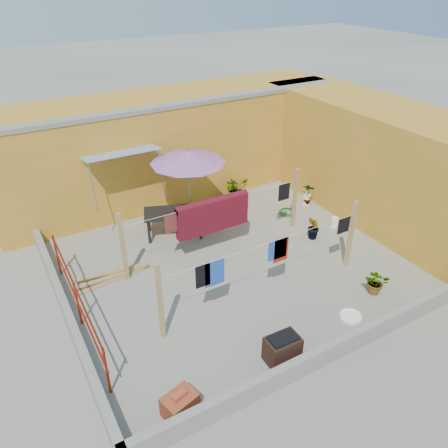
{
  "coord_description": "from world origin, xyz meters",
  "views": [
    {
      "loc": [
        -4.68,
        -7.67,
        6.52
      ],
      "look_at": [
        -0.09,
        0.3,
        1.08
      ],
      "focal_mm": 35.0,
      "sensor_mm": 36.0,
      "label": 1
    }
  ],
  "objects_px": {
    "patio_umbrella": "(188,157)",
    "outdoor_table": "(174,214)",
    "plant_back_a": "(236,188)",
    "brick_stack": "(180,405)",
    "green_hose": "(287,212)",
    "brazier": "(282,349)",
    "water_jug_a": "(306,200)",
    "water_jug_b": "(334,222)",
    "white_basin": "(350,317)"
  },
  "relations": [
    {
      "from": "patio_umbrella",
      "to": "outdoor_table",
      "type": "xyz_separation_m",
      "value": [
        -0.55,
        -0.1,
        -1.51
      ]
    },
    {
      "from": "outdoor_table",
      "to": "plant_back_a",
      "type": "xyz_separation_m",
      "value": [
        2.6,
        0.97,
        -0.27
      ]
    },
    {
      "from": "brick_stack",
      "to": "green_hose",
      "type": "height_order",
      "value": "brick_stack"
    },
    {
      "from": "plant_back_a",
      "to": "brazier",
      "type": "bearing_deg",
      "value": -113.79
    },
    {
      "from": "water_jug_a",
      "to": "water_jug_b",
      "type": "distance_m",
      "value": 1.49
    },
    {
      "from": "white_basin",
      "to": "water_jug_b",
      "type": "xyz_separation_m",
      "value": [
        2.34,
        3.1,
        0.1
      ]
    },
    {
      "from": "brazier",
      "to": "water_jug_b",
      "type": "distance_m",
      "value": 5.41
    },
    {
      "from": "water_jug_b",
      "to": "plant_back_a",
      "type": "distance_m",
      "value": 3.28
    },
    {
      "from": "water_jug_b",
      "to": "plant_back_a",
      "type": "height_order",
      "value": "plant_back_a"
    },
    {
      "from": "green_hose",
      "to": "outdoor_table",
      "type": "bearing_deg",
      "value": 171.02
    },
    {
      "from": "brick_stack",
      "to": "white_basin",
      "type": "relative_size",
      "value": 1.33
    },
    {
      "from": "brazier",
      "to": "green_hose",
      "type": "bearing_deg",
      "value": 51.85
    },
    {
      "from": "brazier",
      "to": "water_jug_a",
      "type": "bearing_deg",
      "value": 46.76
    },
    {
      "from": "patio_umbrella",
      "to": "plant_back_a",
      "type": "height_order",
      "value": "patio_umbrella"
    },
    {
      "from": "patio_umbrella",
      "to": "brazier",
      "type": "xyz_separation_m",
      "value": [
        -0.65,
        -5.26,
        -1.9
      ]
    },
    {
      "from": "patio_umbrella",
      "to": "outdoor_table",
      "type": "bearing_deg",
      "value": -169.8
    },
    {
      "from": "patio_umbrella",
      "to": "plant_back_a",
      "type": "xyz_separation_m",
      "value": [
        2.06,
        0.87,
        -1.77
      ]
    },
    {
      "from": "outdoor_table",
      "to": "water_jug_b",
      "type": "relative_size",
      "value": 5.42
    },
    {
      "from": "patio_umbrella",
      "to": "brazier",
      "type": "relative_size",
      "value": 3.66
    },
    {
      "from": "water_jug_a",
      "to": "plant_back_a",
      "type": "bearing_deg",
      "value": 142.22
    },
    {
      "from": "brazier",
      "to": "white_basin",
      "type": "relative_size",
      "value": 1.36
    },
    {
      "from": "patio_umbrella",
      "to": "water_jug_a",
      "type": "bearing_deg",
      "value": -7.45
    },
    {
      "from": "water_jug_b",
      "to": "white_basin",
      "type": "bearing_deg",
      "value": -127.02
    },
    {
      "from": "white_basin",
      "to": "patio_umbrella",
      "type": "bearing_deg",
      "value": 104.55
    },
    {
      "from": "outdoor_table",
      "to": "brazier",
      "type": "distance_m",
      "value": 5.18
    },
    {
      "from": "brazier",
      "to": "plant_back_a",
      "type": "bearing_deg",
      "value": 66.21
    },
    {
      "from": "green_hose",
      "to": "brick_stack",
      "type": "bearing_deg",
      "value": -140.96
    },
    {
      "from": "brazier",
      "to": "brick_stack",
      "type": "bearing_deg",
      "value": -177.56
    },
    {
      "from": "outdoor_table",
      "to": "water_jug_a",
      "type": "height_order",
      "value": "outdoor_table"
    },
    {
      "from": "brick_stack",
      "to": "white_basin",
      "type": "bearing_deg",
      "value": 3.8
    },
    {
      "from": "brazier",
      "to": "plant_back_a",
      "type": "distance_m",
      "value": 6.7
    },
    {
      "from": "outdoor_table",
      "to": "green_hose",
      "type": "distance_m",
      "value": 3.62
    },
    {
      "from": "water_jug_a",
      "to": "green_hose",
      "type": "xyz_separation_m",
      "value": [
        -0.86,
        -0.15,
        -0.13
      ]
    },
    {
      "from": "white_basin",
      "to": "green_hose",
      "type": "xyz_separation_m",
      "value": [
        1.65,
        4.42,
        -0.01
      ]
    },
    {
      "from": "patio_umbrella",
      "to": "white_basin",
      "type": "bearing_deg",
      "value": -75.45
    },
    {
      "from": "brick_stack",
      "to": "outdoor_table",
      "type": "bearing_deg",
      "value": 66.54
    },
    {
      "from": "brazier",
      "to": "plant_back_a",
      "type": "xyz_separation_m",
      "value": [
        2.7,
        6.13,
        0.12
      ]
    },
    {
      "from": "brick_stack",
      "to": "white_basin",
      "type": "height_order",
      "value": "brick_stack"
    },
    {
      "from": "white_basin",
      "to": "plant_back_a",
      "type": "xyz_separation_m",
      "value": [
        0.74,
        5.95,
        0.36
      ]
    },
    {
      "from": "brazier",
      "to": "water_jug_a",
      "type": "relative_size",
      "value": 1.75
    },
    {
      "from": "water_jug_a",
      "to": "plant_back_a",
      "type": "relative_size",
      "value": 0.46
    },
    {
      "from": "water_jug_a",
      "to": "green_hose",
      "type": "bearing_deg",
      "value": -169.88
    },
    {
      "from": "brazier",
      "to": "plant_back_a",
      "type": "relative_size",
      "value": 0.81
    },
    {
      "from": "plant_back_a",
      "to": "patio_umbrella",
      "type": "bearing_deg",
      "value": -156.98
    },
    {
      "from": "water_jug_a",
      "to": "plant_back_a",
      "type": "xyz_separation_m",
      "value": [
        -1.77,
        1.37,
        0.24
      ]
    },
    {
      "from": "water_jug_b",
      "to": "green_hose",
      "type": "distance_m",
      "value": 1.5
    },
    {
      "from": "white_basin",
      "to": "outdoor_table",
      "type": "bearing_deg",
      "value": 110.52
    },
    {
      "from": "outdoor_table",
      "to": "white_basin",
      "type": "height_order",
      "value": "outdoor_table"
    },
    {
      "from": "patio_umbrella",
      "to": "water_jug_b",
      "type": "height_order",
      "value": "patio_umbrella"
    },
    {
      "from": "outdoor_table",
      "to": "plant_back_a",
      "type": "height_order",
      "value": "plant_back_a"
    }
  ]
}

